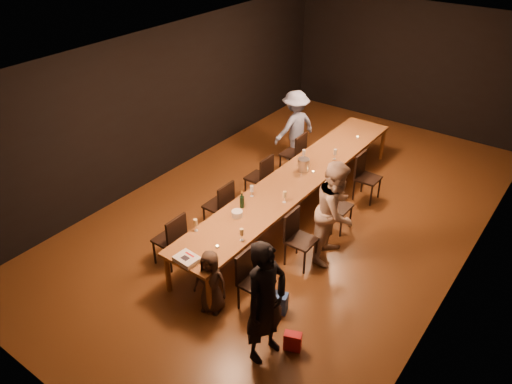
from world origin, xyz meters
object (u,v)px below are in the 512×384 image
Objects in this scene: woman_birthday at (266,303)px; birthday_cake at (187,259)px; woman_tan at (335,211)px; chair_left_0 at (169,239)px; chair_left_3 at (293,153)px; chair_right_0 at (256,282)px; child at (211,282)px; chair_left_1 at (218,205)px; chair_right_2 at (338,206)px; table at (297,179)px; chair_right_3 at (368,178)px; champagne_bottle at (242,199)px; plate_stack at (237,214)px; chair_left_2 at (259,177)px; ice_bucket at (304,165)px; man_blue at (295,126)px; chair_right_1 at (301,240)px.

birthday_cake is (-1.42, 0.12, -0.09)m from woman_birthday.
woman_birthday is at bearing 179.05° from woman_tan.
chair_left_3 is at bearing 0.00° from chair_left_0.
child reaches higher than chair_right_0.
birthday_cake is (0.86, -1.68, 0.32)m from chair_left_1.
table is at bearing -90.00° from chair_right_2.
champagne_bottle reaches higher than chair_right_3.
birthday_cake is (0.01, -2.88, 0.09)m from table.
chair_right_2 is 5.23× the size of plate_stack.
chair_right_2 is (0.85, 0.00, -0.24)m from table.
child reaches higher than plate_stack.
chair_right_0 is at bearing 162.05° from woman_tan.
champagne_bottle is at bearing 53.37° from woman_birthday.
chair_left_1 is 0.80m from champagne_bottle.
chair_left_3 is 2.99× the size of champagne_bottle.
chair_right_0 is 2.94m from chair_left_2.
chair_left_3 is 2.92m from plate_stack.
woman_tan is at bearing -76.23° from chair_left_1.
woman_tan is (-0.28, 2.28, -0.02)m from woman_birthday.
chair_right_0 and chair_left_3 have the same top height.
chair_right_0 is at bearing 52.83° from woman_birthday.
chair_left_0 is 2.40m from chair_left_2.
ice_bucket is at bearing 80.93° from child.
chair_left_2 is at bearing 26.70° from man_blue.
plate_stack is at bearing 34.27° from man_blue.
chair_right_0 is 1.29m from plate_stack.
ice_bucket is (-0.04, 3.15, 0.08)m from birthday_cake.
birthday_cake is at bearing 30.97° from man_blue.
champagne_bottle is at bearing 33.98° from man_blue.
ice_bucket is (-0.89, -0.93, 0.40)m from chair_right_3.
ice_bucket reaches higher than chair_right_3.
man_blue is at bearing 37.20° from woman_birthday.
champagne_bottle is at bearing -37.97° from chair_right_2.
chair_right_0 is 0.93m from woman_birthday.
chair_right_0 and chair_left_2 have the same top height.
chair_left_3 is (-1.70, 3.60, 0.00)m from chair_right_0.
birthday_cake reaches higher than table.
chair_left_2 is at bearing 96.90° from child.
chair_left_3 is at bearing -125.22° from chair_right_2.
chair_right_0 is at bearing -0.00° from chair_right_1.
chair_right_1 is at bearing -54.78° from chair_left_0.
table is 2.83m from child.
table is 19.32× the size of champagne_bottle.
chair_left_2 is at bearing -90.00° from chair_right_2.
champagne_bottle is (-1.05, -0.15, 0.44)m from chair_right_1.
chair_right_3 is at bearing 1.04° from woman_tan.
man_blue is 3.23m from champagne_bottle.
chair_right_0 is 1.00× the size of chair_left_3.
chair_right_2 and chair_left_2 have the same top height.
chair_left_2 is (-1.70, -1.20, 0.00)m from chair_right_3.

